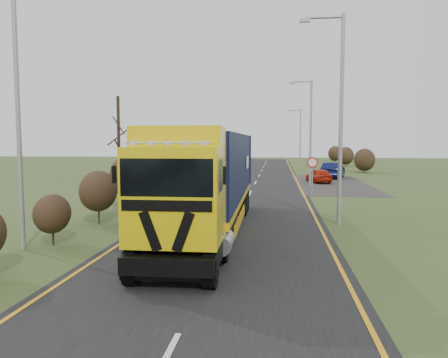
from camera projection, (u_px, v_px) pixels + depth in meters
name	position (u px, v px, depth m)	size (l,w,h in m)	color
ground	(233.00, 227.00, 18.72)	(160.00, 160.00, 0.00)	#384C20
road	(248.00, 197.00, 28.61)	(8.00, 120.00, 0.02)	black
layby	(331.00, 184.00, 37.73)	(6.00, 18.00, 0.02)	#292624
lane_markings	(248.00, 198.00, 28.31)	(7.52, 116.00, 0.01)	orange
hedgerow	(150.00, 174.00, 27.10)	(2.24, 102.04, 6.05)	black
lorry	(210.00, 175.00, 17.48)	(2.86, 14.71, 4.09)	black
car_red_hatchback	(319.00, 176.00, 38.69)	(1.50, 3.73, 1.27)	#AD1C08
car_blue_sedan	(333.00, 170.00, 43.33)	(1.63, 4.66, 1.54)	#0A103A
streetlight_near	(338.00, 110.00, 18.96)	(1.94, 0.18, 9.14)	#95989A
streetlight_mid	(309.00, 128.00, 35.93)	(1.85, 0.18, 8.68)	#95989A
streetlight_far	(300.00, 135.00, 64.38)	(1.78, 0.18, 8.35)	#95989A
left_pole	(18.00, 117.00, 14.52)	(0.16, 0.16, 9.01)	#95989A
speed_sign	(312.00, 168.00, 29.01)	(0.73, 0.10, 2.63)	#95989A
warning_board	(314.00, 167.00, 44.87)	(0.63, 0.11, 1.65)	#95989A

